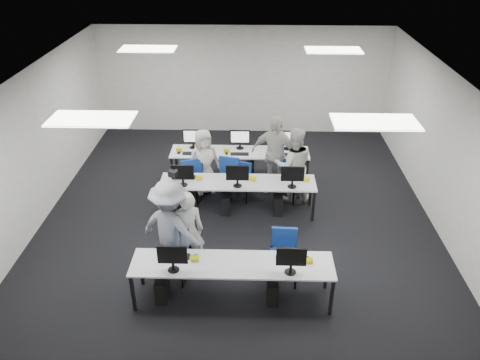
{
  "coord_description": "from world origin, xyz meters",
  "views": [
    {
      "loc": [
        0.29,
        -8.13,
        5.5
      ],
      "look_at": [
        0.06,
        -0.21,
        1.0
      ],
      "focal_mm": 35.0,
      "sensor_mm": 36.0,
      "label": 1
    }
  ],
  "objects_px": {
    "photographer": "(171,228)",
    "chair_4": "(288,188)",
    "chair_3": "(241,188)",
    "chair_6": "(232,179)",
    "desk_front": "(232,266)",
    "chair_0": "(175,263)",
    "chair_1": "(283,265)",
    "student_0": "(187,232)",
    "student_1": "(294,165)",
    "chair_2": "(192,189)",
    "student_2": "(204,162)",
    "chair_5": "(190,182)",
    "desk_mid": "(238,184)",
    "chair_7": "(289,183)",
    "student_3": "(274,155)"
  },
  "relations": [
    {
      "from": "photographer",
      "to": "chair_4",
      "type": "bearing_deg",
      "value": -106.53
    },
    {
      "from": "chair_3",
      "to": "chair_6",
      "type": "bearing_deg",
      "value": 139.76
    },
    {
      "from": "desk_front",
      "to": "chair_0",
      "type": "xyz_separation_m",
      "value": [
        -1.01,
        0.51,
        -0.39
      ]
    },
    {
      "from": "chair_1",
      "to": "chair_6",
      "type": "bearing_deg",
      "value": 111.03
    },
    {
      "from": "student_0",
      "to": "student_1",
      "type": "distance_m",
      "value": 3.13
    },
    {
      "from": "chair_0",
      "to": "chair_2",
      "type": "distance_m",
      "value": 2.56
    },
    {
      "from": "chair_3",
      "to": "student_2",
      "type": "relative_size",
      "value": 0.54
    },
    {
      "from": "desk_front",
      "to": "chair_5",
      "type": "bearing_deg",
      "value": 108.35
    },
    {
      "from": "chair_4",
      "to": "chair_2",
      "type": "bearing_deg",
      "value": -159.92
    },
    {
      "from": "desk_mid",
      "to": "chair_5",
      "type": "relative_size",
      "value": 3.41
    },
    {
      "from": "chair_1",
      "to": "student_1",
      "type": "relative_size",
      "value": 0.55
    },
    {
      "from": "chair_4",
      "to": "student_1",
      "type": "bearing_deg",
      "value": 9.49
    },
    {
      "from": "photographer",
      "to": "desk_mid",
      "type": "bearing_deg",
      "value": -94.74
    },
    {
      "from": "desk_mid",
      "to": "photographer",
      "type": "xyz_separation_m",
      "value": [
        -1.07,
        -1.9,
        0.21
      ]
    },
    {
      "from": "chair_4",
      "to": "desk_front",
      "type": "bearing_deg",
      "value": -91.29
    },
    {
      "from": "chair_3",
      "to": "chair_6",
      "type": "relative_size",
      "value": 0.85
    },
    {
      "from": "chair_7",
      "to": "student_1",
      "type": "xyz_separation_m",
      "value": [
        0.06,
        -0.19,
        0.57
      ]
    },
    {
      "from": "chair_4",
      "to": "chair_7",
      "type": "xyz_separation_m",
      "value": [
        0.04,
        0.18,
        0.0
      ]
    },
    {
      "from": "desk_mid",
      "to": "chair_0",
      "type": "bearing_deg",
      "value": -115.73
    },
    {
      "from": "student_3",
      "to": "chair_7",
      "type": "bearing_deg",
      "value": -5.03
    },
    {
      "from": "chair_6",
      "to": "student_2",
      "type": "bearing_deg",
      "value": -163.88
    },
    {
      "from": "student_1",
      "to": "chair_5",
      "type": "bearing_deg",
      "value": -7.84
    },
    {
      "from": "chair_2",
      "to": "chair_7",
      "type": "distance_m",
      "value": 2.16
    },
    {
      "from": "chair_3",
      "to": "chair_4",
      "type": "relative_size",
      "value": 0.93
    },
    {
      "from": "chair_2",
      "to": "chair_3",
      "type": "relative_size",
      "value": 1.04
    },
    {
      "from": "chair_4",
      "to": "student_1",
      "type": "height_order",
      "value": "student_1"
    },
    {
      "from": "chair_2",
      "to": "chair_4",
      "type": "height_order",
      "value": "chair_4"
    },
    {
      "from": "chair_5",
      "to": "photographer",
      "type": "distance_m",
      "value": 2.7
    },
    {
      "from": "student_2",
      "to": "photographer",
      "type": "xyz_separation_m",
      "value": [
        -0.29,
        -2.73,
        0.14
      ]
    },
    {
      "from": "desk_mid",
      "to": "student_3",
      "type": "bearing_deg",
      "value": 49.41
    },
    {
      "from": "chair_3",
      "to": "chair_6",
      "type": "distance_m",
      "value": 0.38
    },
    {
      "from": "chair_0",
      "to": "photographer",
      "type": "distance_m",
      "value": 0.63
    },
    {
      "from": "chair_2",
      "to": "student_2",
      "type": "relative_size",
      "value": 0.56
    },
    {
      "from": "desk_front",
      "to": "chair_2",
      "type": "xyz_separation_m",
      "value": [
        -1.02,
        3.07,
        -0.41
      ]
    },
    {
      "from": "chair_7",
      "to": "student_1",
      "type": "height_order",
      "value": "student_1"
    },
    {
      "from": "desk_front",
      "to": "chair_0",
      "type": "relative_size",
      "value": 3.42
    },
    {
      "from": "chair_3",
      "to": "photographer",
      "type": "relative_size",
      "value": 0.45
    },
    {
      "from": "chair_5",
      "to": "chair_7",
      "type": "height_order",
      "value": "chair_5"
    },
    {
      "from": "student_1",
      "to": "student_3",
      "type": "height_order",
      "value": "student_3"
    },
    {
      "from": "chair_1",
      "to": "chair_6",
      "type": "distance_m",
      "value": 3.12
    },
    {
      "from": "chair_6",
      "to": "student_0",
      "type": "distance_m",
      "value": 2.86
    },
    {
      "from": "chair_1",
      "to": "student_3",
      "type": "xyz_separation_m",
      "value": [
        -0.07,
        3.0,
        0.62
      ]
    },
    {
      "from": "chair_4",
      "to": "photographer",
      "type": "relative_size",
      "value": 0.49
    },
    {
      "from": "desk_mid",
      "to": "desk_front",
      "type": "bearing_deg",
      "value": -90.0
    },
    {
      "from": "chair_2",
      "to": "student_1",
      "type": "distance_m",
      "value": 2.28
    },
    {
      "from": "chair_6",
      "to": "photographer",
      "type": "distance_m",
      "value": 2.96
    },
    {
      "from": "student_2",
      "to": "chair_1",
      "type": "bearing_deg",
      "value": -83.81
    },
    {
      "from": "chair_4",
      "to": "student_1",
      "type": "relative_size",
      "value": 0.51
    },
    {
      "from": "student_0",
      "to": "student_2",
      "type": "distance_m",
      "value": 2.71
    },
    {
      "from": "student_0",
      "to": "student_1",
      "type": "height_order",
      "value": "student_1"
    }
  ]
}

